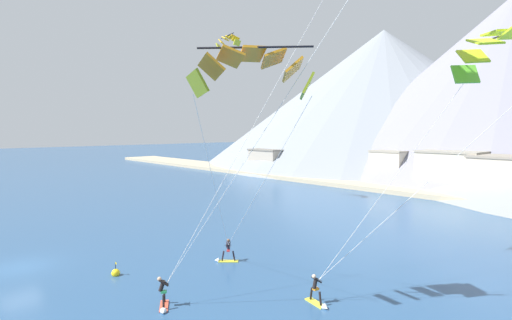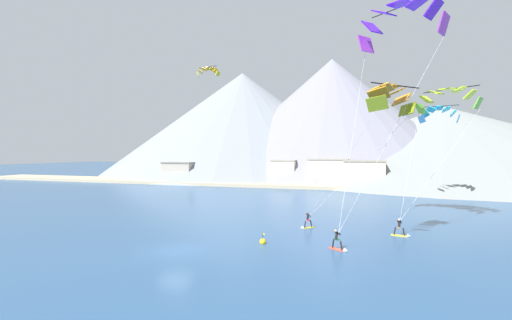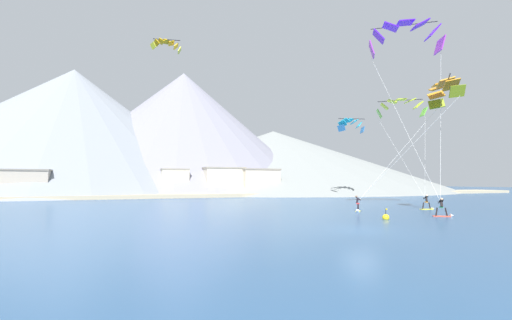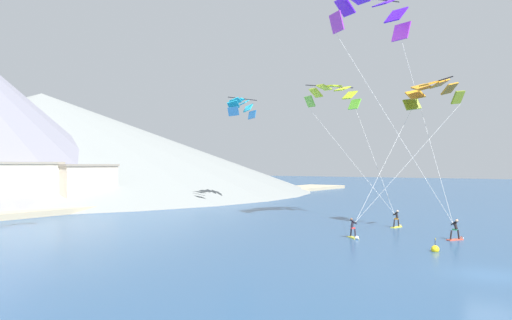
# 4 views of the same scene
# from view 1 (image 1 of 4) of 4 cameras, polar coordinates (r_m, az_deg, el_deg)

# --- Properties ---
(ground_plane) EXTENTS (400.00, 400.00, 0.00)m
(ground_plane) POSITION_cam_1_polar(r_m,az_deg,el_deg) (33.21, -30.64, -13.06)
(ground_plane) COLOR navy
(kitesurfer_near_lead) EXTENTS (1.79, 0.76, 1.76)m
(kitesurfer_near_lead) POSITION_cam_1_polar(r_m,az_deg,el_deg) (23.33, 8.83, -18.63)
(kitesurfer_near_lead) COLOR yellow
(kitesurfer_near_lead) RESTS_ON ground
(kitesurfer_near_trail) EXTENTS (1.46, 1.56, 1.73)m
(kitesurfer_near_trail) POSITION_cam_1_polar(r_m,az_deg,el_deg) (29.93, -4.39, -13.35)
(kitesurfer_near_trail) COLOR yellow
(kitesurfer_near_trail) RESTS_ON ground
(kitesurfer_mid_center) EXTENTS (1.69, 1.26, 1.76)m
(kitesurfer_mid_center) POSITION_cam_1_polar(r_m,az_deg,el_deg) (23.23, -13.13, -18.77)
(kitesurfer_mid_center) COLOR #E54C33
(kitesurfer_mid_center) RESTS_ON ground
(parafoil_kite_near_lead) EXTENTS (9.13, 11.65, 13.97)m
(parafoil_kite_near_lead) POSITION_cam_1_polar(r_m,az_deg,el_deg) (27.60, 31.62, 13.36)
(parafoil_kite_near_lead) COLOR #68C635
(parafoil_kite_near_trail) EXTENTS (9.92, 7.23, 12.32)m
(parafoil_kite_near_trail) POSITION_cam_1_polar(r_m,az_deg,el_deg) (20.04, -0.48, 12.91)
(parafoil_kite_near_trail) COLOR olive
(parafoil_kite_distant_low_drift) EXTENTS (4.00, 1.44, 1.58)m
(parafoil_kite_distant_low_drift) POSITION_cam_1_polar(r_m,az_deg,el_deg) (53.13, -3.96, 16.70)
(parafoil_kite_distant_low_drift) COLOR gold
(race_marker_buoy) EXTENTS (0.56, 0.56, 1.02)m
(race_marker_buoy) POSITION_cam_1_polar(r_m,az_deg,el_deg) (28.86, -19.40, -14.99)
(race_marker_buoy) COLOR yellow
(race_marker_buoy) RESTS_ON ground
(shoreline_strip) EXTENTS (180.00, 10.00, 0.70)m
(shoreline_strip) POSITION_cam_1_polar(r_m,az_deg,el_deg) (67.11, 19.69, -3.77)
(shoreline_strip) COLOR tan
(shoreline_strip) RESTS_ON ground
(shore_building_harbour_front) EXTENTS (8.17, 6.98, 5.35)m
(shore_building_harbour_front) POSITION_cam_1_polar(r_m,az_deg,el_deg) (86.80, 2.18, -0.15)
(shore_building_harbour_front) COLOR #A89E8E
(shore_building_harbour_front) RESTS_ON ground
(shore_building_promenade_mid) EXTENTS (8.75, 6.69, 6.09)m
(shore_building_promenade_mid) POSITION_cam_1_polar(r_m,az_deg,el_deg) (63.23, 32.26, -2.22)
(shore_building_promenade_mid) COLOR beige
(shore_building_promenade_mid) RESTS_ON ground
(shore_building_quay_east) EXTENTS (9.05, 7.11, 6.39)m
(shore_building_quay_east) POSITION_cam_1_polar(r_m,az_deg,el_deg) (67.46, 26.23, -1.49)
(shore_building_quay_east) COLOR beige
(shore_building_quay_east) RESTS_ON ground
(shore_building_quay_west) EXTENTS (5.84, 5.29, 5.99)m
(shore_building_quay_west) POSITION_cam_1_polar(r_m,az_deg,el_deg) (72.77, 18.70, -1.02)
(shore_building_quay_west) COLOR beige
(shore_building_quay_west) RESTS_ON ground
(mountain_peak_central_summit) EXTENTS (99.31, 99.31, 37.26)m
(mountain_peak_central_summit) POSITION_cam_1_polar(r_m,az_deg,el_deg) (119.32, 17.60, 8.56)
(mountain_peak_central_summit) COLOR gray
(mountain_peak_central_summit) RESTS_ON ground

